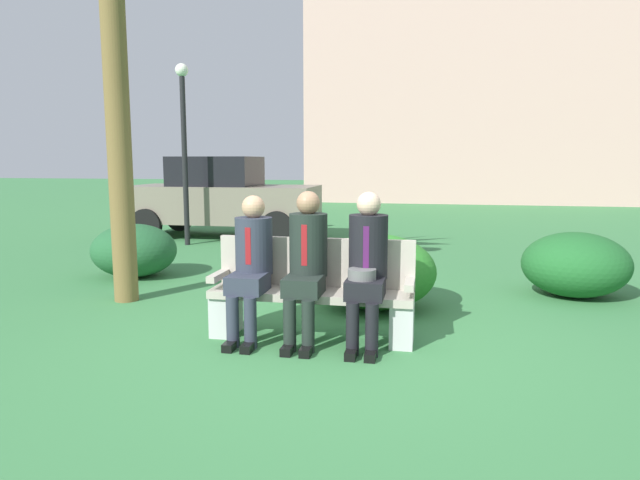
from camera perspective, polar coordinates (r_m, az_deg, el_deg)
ground_plane at (r=4.97m, az=1.58°, el=-10.76°), size 80.00×80.00×0.00m
park_bench at (r=5.11m, az=-0.76°, el=-5.33°), size 1.83×0.44×0.90m
seated_man_left at (r=5.07m, az=-7.02°, el=-1.98°), size 0.34×0.72×1.29m
seated_man_middle at (r=4.94m, az=-1.40°, el=-1.93°), size 0.34×0.72×1.34m
seated_man_right at (r=4.84m, az=4.77°, el=-2.21°), size 0.34×0.72×1.34m
shrub_near_bench at (r=8.18m, az=-18.38°, el=-1.01°), size 1.18×1.08×0.73m
shrub_mid_lawn at (r=7.29m, az=24.53°, el=-2.28°), size 1.23×1.13×0.77m
shrub_far_lawn at (r=6.14m, az=5.71°, el=-3.18°), size 1.30×1.19×0.81m
parked_car_near at (r=11.96m, az=-9.92°, el=4.30°), size 3.91×1.72×1.68m
street_lamp at (r=10.94m, az=-13.66°, el=10.37°), size 0.24×0.24×3.37m
building_backdrop at (r=25.57m, az=15.48°, el=20.59°), size 13.43×7.95×14.46m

